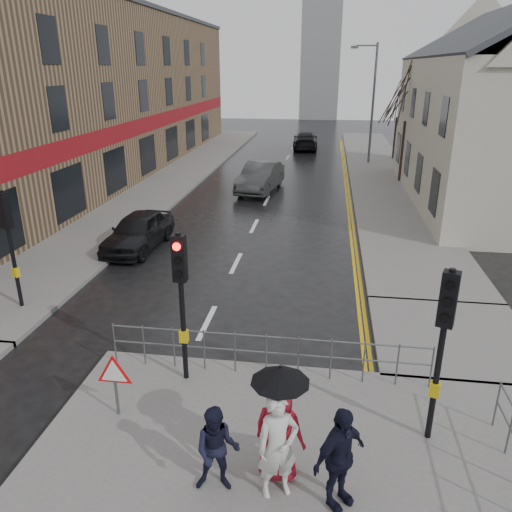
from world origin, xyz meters
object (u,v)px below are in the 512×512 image
(pedestrian_with_umbrella, at_px, (279,419))
(pedestrian_b, at_px, (217,450))
(car_parked, at_px, (138,231))
(pedestrian_d, at_px, (339,458))
(pedestrian_a, at_px, (278,447))
(car_mid, at_px, (260,177))

(pedestrian_with_umbrella, bearing_deg, pedestrian_b, -155.18)
(pedestrian_b, bearing_deg, pedestrian_with_umbrella, 19.09)
(pedestrian_b, xyz_separation_m, car_parked, (-5.57, 11.25, -0.21))
(pedestrian_with_umbrella, relative_size, pedestrian_d, 1.19)
(pedestrian_b, relative_size, pedestrian_d, 0.86)
(pedestrian_a, height_order, pedestrian_d, pedestrian_a)
(pedestrian_a, relative_size, pedestrian_with_umbrella, 0.87)
(pedestrian_a, bearing_deg, pedestrian_b, 158.87)
(pedestrian_a, height_order, car_mid, pedestrian_a)
(pedestrian_b, xyz_separation_m, pedestrian_d, (1.92, -0.03, 0.12))
(pedestrian_b, xyz_separation_m, car_mid, (-2.19, 21.38, -0.11))
(pedestrian_d, bearing_deg, pedestrian_a, 130.63)
(car_parked, bearing_deg, pedestrian_b, -59.55)
(pedestrian_a, xyz_separation_m, pedestrian_with_umbrella, (-0.02, 0.39, 0.22))
(car_mid, bearing_deg, car_parked, -100.45)
(car_parked, relative_size, car_mid, 0.85)
(pedestrian_a, xyz_separation_m, car_parked, (-6.53, 11.21, -0.36))
(pedestrian_a, relative_size, pedestrian_d, 1.04)
(pedestrian_b, xyz_separation_m, pedestrian_with_umbrella, (0.95, 0.44, 0.37))
(pedestrian_a, distance_m, car_parked, 12.98)
(pedestrian_d, relative_size, car_mid, 0.37)
(pedestrian_d, bearing_deg, car_parked, 78.71)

